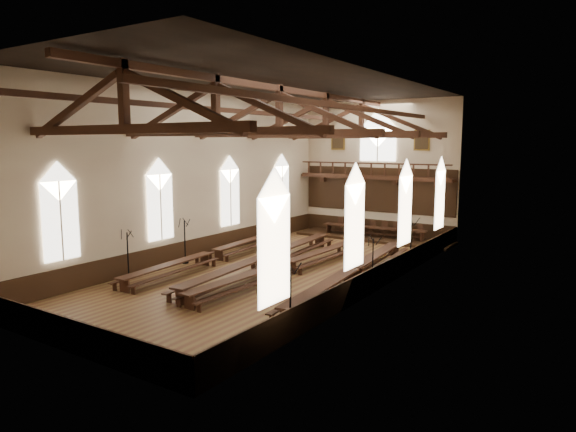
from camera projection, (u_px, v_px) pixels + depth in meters
name	position (u px, v px, depth m)	size (l,w,h in m)	color
ground	(280.00, 271.00, 27.98)	(26.00, 26.00, 0.00)	brown
room_walls	(279.00, 151.00, 27.07)	(26.00, 26.00, 26.00)	beige
wainscot_band	(280.00, 260.00, 27.89)	(12.00, 26.00, 1.20)	black
side_windows	(279.00, 203.00, 27.45)	(11.85, 19.80, 4.50)	white
end_window	(378.00, 139.00, 37.64)	(2.80, 0.12, 3.80)	silver
minstrels_gallery	(376.00, 184.00, 37.91)	(11.80, 1.24, 3.70)	#391E12
portraits	(378.00, 140.00, 37.66)	(7.75, 0.09, 1.45)	brown
roof_trusses	(279.00, 118.00, 26.82)	(11.70, 25.70, 2.80)	#391E12
refectory_row_a	(212.00, 254.00, 29.73)	(2.04, 14.25, 0.72)	#391E12
refectory_row_b	(266.00, 259.00, 28.24)	(2.32, 15.09, 0.81)	#391E12
refectory_row_c	(284.00, 266.00, 26.81)	(1.74, 14.22, 0.73)	#391E12
refectory_row_d	(353.00, 271.00, 25.55)	(2.21, 14.74, 0.77)	#391E12
dais	(373.00, 238.00, 37.15)	(11.40, 2.81, 0.19)	black
high_table	(373.00, 228.00, 37.05)	(7.65, 1.52, 0.71)	#391E12
high_chairs	(378.00, 227.00, 37.68)	(6.82, 0.53, 1.06)	#391E12
candelabrum_left_near	(128.00, 264.00, 26.22)	(0.77, 0.74, 2.56)	black
candelabrum_left_mid	(185.00, 250.00, 29.59)	(0.71, 0.81, 2.64)	black
candelabrum_left_far	(274.00, 229.00, 37.05)	(0.72, 0.72, 2.44)	black
candelabrum_right_near	(290.00, 312.00, 18.65)	(0.76, 0.83, 2.72)	black
candelabrum_right_mid	(373.00, 271.00, 24.69)	(0.70, 0.78, 2.53)	black
candelabrum_right_far	(411.00, 251.00, 29.02)	(0.75, 0.86, 2.81)	black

